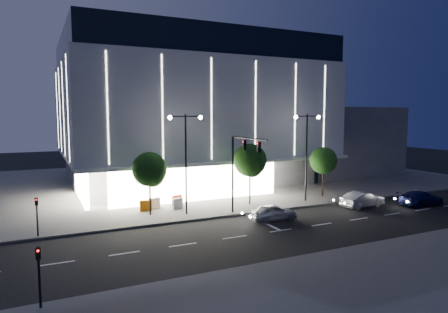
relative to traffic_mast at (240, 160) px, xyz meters
The scene contains 20 objects.
ground 6.12m from the traffic_mast, 106.66° to the right, with size 160.00×160.00×0.00m, color black.
sidewalk_museum 21.62m from the traffic_mast, 79.04° to the left, with size 70.00×40.00×0.15m, color #474747.
sidewalk_near 16.61m from the traffic_mast, 75.38° to the right, with size 70.00×10.00×0.15m, color #474747.
museum 19.54m from the traffic_mast, 84.04° to the left, with size 30.00×25.80×18.00m.
annex_building 32.43m from the traffic_mast, 39.57° to the left, with size 16.00×20.00×10.00m, color #4C4C51.
traffic_mast is the anchor object (origin of this frame).
street_lamp_west 4.89m from the traffic_mast, 146.35° to the left, with size 3.16×0.36×9.00m.
street_lamp_east 9.43m from the traffic_mast, 16.48° to the left, with size 3.16×0.36×9.00m.
ped_signal_far 16.35m from the traffic_mast, behind, with size 0.22×0.24×3.00m.
ped_signal_near 19.58m from the traffic_mast, 145.88° to the right, with size 0.22×0.24×3.00m.
tree_left 7.95m from the traffic_mast, 152.16° to the left, with size 3.02×3.02×5.72m.
tree_mid 4.82m from the traffic_mast, 50.58° to the left, with size 3.25×3.25×6.15m.
tree_right 12.63m from the traffic_mast, 17.02° to the left, with size 2.91×2.91×5.51m.
car_lead 5.25m from the traffic_mast, 43.94° to the right, with size 1.64×4.07×1.39m, color #A6A7AE.
car_second 13.34m from the traffic_mast, ahead, with size 1.62×4.64×1.53m, color #BABBC2.
car_third 19.16m from the traffic_mast, 10.81° to the right, with size 2.02×4.97×1.44m, color #121645.
barrier_a 9.79m from the traffic_mast, 142.90° to the left, with size 1.10×0.25×1.00m, color orange.
barrier_b 9.53m from the traffic_mast, 135.12° to the left, with size 1.10×0.25×1.00m, color silver.
barrier_c 8.44m from the traffic_mast, 120.60° to the left, with size 1.10×0.25×1.00m, color #F2430D.
barrier_d 7.70m from the traffic_mast, 130.05° to the left, with size 1.10×0.25×1.00m, color silver.
Camera 1 is at (-14.91, -26.82, 8.91)m, focal length 32.00 mm.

